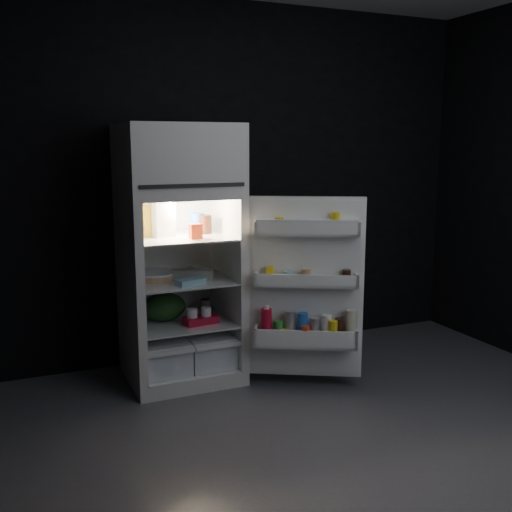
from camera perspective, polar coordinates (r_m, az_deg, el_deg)
name	(u,v)px	position (r m, az deg, el deg)	size (l,w,h in m)	color
floor	(344,442)	(3.55, 8.36, -17.16)	(4.00, 3.40, 0.00)	#535359
wall_back	(232,183)	(4.67, -2.27, 6.98)	(4.00, 0.00, 2.70)	black
refrigerator	(178,245)	(4.19, -7.42, 1.04)	(0.76, 0.71, 1.78)	white
fridge_door	(306,292)	(4.00, 4.83, -3.44)	(0.72, 0.51, 1.22)	white
milk_jug	(162,219)	(4.11, -8.91, 3.51)	(0.14, 0.14, 0.24)	white
mayo_jar	(197,223)	(4.26, -5.66, 3.14)	(0.10, 0.10, 0.14)	#215BB4
jam_jar	(205,224)	(4.23, -4.86, 3.03)	(0.09, 0.09, 0.13)	black
amber_bottle	(146,220)	(4.13, -10.41, 3.36)	(0.08, 0.08, 0.22)	gold
small_carton	(196,231)	(3.99, -5.78, 2.36)	(0.08, 0.06, 0.10)	#E7401B
egg_carton	(192,275)	(4.14, -6.12, -1.78)	(0.29, 0.11, 0.07)	gray
pie	(155,276)	(4.21, -9.59, -1.89)	(0.31, 0.31, 0.04)	tan
flat_package	(191,282)	(4.00, -6.24, -2.44)	(0.19, 0.09, 0.04)	#7EB0C3
wrapped_pkg	(198,269)	(4.37, -5.56, -1.25)	(0.11, 0.09, 0.05)	beige
produce_bag	(164,307)	(4.25, -8.74, -4.81)	(0.31, 0.26, 0.20)	#193815
yogurt_tray	(201,320)	(4.17, -5.29, -6.08)	(0.23, 0.13, 0.05)	#A90E26
small_can_red	(204,305)	(4.45, -4.93, -4.72)	(0.06, 0.06, 0.09)	#A90E26
small_can_silver	(206,306)	(4.44, -4.81, -4.75)	(0.07, 0.07, 0.09)	silver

